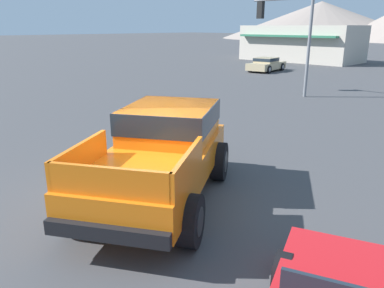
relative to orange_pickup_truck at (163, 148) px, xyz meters
The scene contains 5 objects.
ground_plane 1.09m from the orange_pickup_truck, 113.71° to the right, with size 320.00×320.00×0.00m, color #424244.
orange_pickup_truck is the anchor object (origin of this frame).
parked_car_tan 24.88m from the orange_pickup_truck, 119.32° to the left, with size 2.29×4.23×1.11m.
traffic_light_main 14.45m from the orange_pickup_truck, 111.97° to the left, with size 3.60×0.38×5.18m.
storefront_building 35.80m from the orange_pickup_truck, 115.19° to the left, with size 12.05×6.39×3.66m.
Camera 1 is at (5.91, -4.79, 3.58)m, focal length 35.00 mm.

